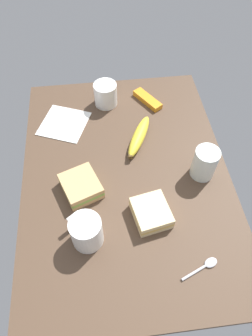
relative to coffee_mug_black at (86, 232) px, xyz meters
The scene contains 10 objects.
tabletop 24.56cm from the coffee_mug_black, 32.18° to the right, with size 90.00×64.00×2.00cm, color #4C3828.
coffee_mug_black is the anchor object (origin of this frame).
coffee_mug_milky 53.50cm from the coffee_mug_black, ahead, with size 10.64×8.28×8.50cm.
sandwich_main 18.70cm from the coffee_mug_black, 75.44° to the right, with size 12.26×11.42×4.40cm.
sandwich_side 16.07cm from the coffee_mug_black, ahead, with size 14.17×13.52×4.40cm.
glass_of_milk 40.12cm from the coffee_mug_black, 63.96° to the right, with size 7.33×7.33×10.42cm.
banana 38.26cm from the coffee_mug_black, 29.21° to the right, with size 18.68×11.81×3.91cm.
spoon 31.69cm from the coffee_mug_black, 110.51° to the right, with size 5.51×10.64×0.80cm.
snack_bar 57.32cm from the coffee_mug_black, 25.34° to the right, with size 12.50×3.60×2.00cm, color orange.
paper_napkin 44.65cm from the coffee_mug_black, ahead, with size 15.17×15.17×0.30cm, color white.
Camera 1 is at (-53.52, 6.36, 80.48)cm, focal length 32.65 mm.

